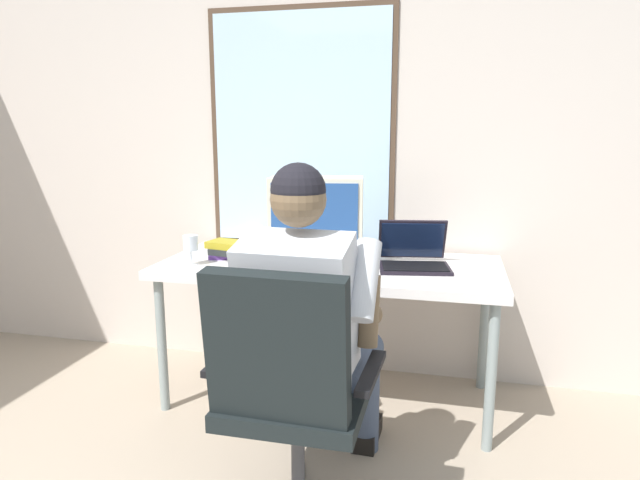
# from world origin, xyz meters

# --- Properties ---
(wall_rear) EXTENTS (5.00, 0.08, 2.61)m
(wall_rear) POSITION_xyz_m (-0.00, 2.62, 1.31)
(wall_rear) COLOR beige
(wall_rear) RESTS_ON ground
(desk) EXTENTS (1.68, 0.74, 0.73)m
(desk) POSITION_xyz_m (0.17, 2.19, 0.67)
(desk) COLOR gray
(desk) RESTS_ON ground
(office_chair) EXTENTS (0.59, 0.57, 0.97)m
(office_chair) POSITION_xyz_m (0.25, 1.20, 0.55)
(office_chair) COLOR black
(office_chair) RESTS_ON ground
(person_seated) EXTENTS (0.54, 0.80, 1.28)m
(person_seated) POSITION_xyz_m (0.26, 1.46, 0.67)
(person_seated) COLOR #414C62
(person_seated) RESTS_ON ground
(crt_monitor) EXTENTS (0.48, 0.27, 0.43)m
(crt_monitor) POSITION_xyz_m (0.11, 2.17, 0.97)
(crt_monitor) COLOR beige
(crt_monitor) RESTS_ON desk
(laptop) EXTENTS (0.38, 0.37, 0.22)m
(laptop) POSITION_xyz_m (0.58, 2.22, 0.78)
(laptop) COLOR black
(laptop) RESTS_ON desk
(wine_glass) EXTENTS (0.07, 0.07, 0.15)m
(wine_glass) POSITION_xyz_m (-0.48, 1.99, 0.83)
(wine_glass) COLOR silver
(wine_glass) RESTS_ON desk
(book_stack) EXTENTS (0.22, 0.17, 0.09)m
(book_stack) POSITION_xyz_m (-0.37, 2.17, 0.77)
(book_stack) COLOR #593487
(book_stack) RESTS_ON desk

